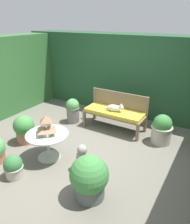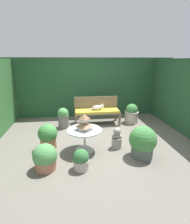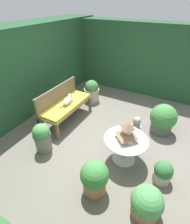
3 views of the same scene
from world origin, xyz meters
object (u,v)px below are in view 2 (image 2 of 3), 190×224
at_px(potted_plant_patio_mid, 132,114).
at_px(potted_plant_table_near, 81,160).
at_px(patio_table, 85,134).
at_px(potted_plant_bench_left, 63,117).
at_px(cat, 98,107).
at_px(potted_plant_path_edge, 143,142).
at_px(garden_bust, 117,139).
at_px(potted_plant_table_far, 45,158).
at_px(potted_plant_hedge_corner, 48,136).
at_px(pagoda_birdhouse, 84,123).
at_px(garden_bench, 97,112).

height_order(potted_plant_patio_mid, potted_plant_table_near, potted_plant_patio_mid).
distance_m(patio_table, potted_plant_bench_left, 1.61).
relative_size(cat, potted_plant_path_edge, 0.67).
bearing_deg(cat, potted_plant_bench_left, 178.69).
distance_m(garden_bust, potted_plant_table_far, 1.69).
bearing_deg(potted_plant_bench_left, potted_plant_hedge_corner, -102.52).
bearing_deg(pagoda_birdhouse, garden_bench, 72.64).
height_order(cat, potted_plant_table_near, cat).
relative_size(potted_plant_patio_mid, potted_plant_table_near, 1.56).
bearing_deg(garden_bench, garden_bust, -82.26).
bearing_deg(cat, potted_plant_table_near, -116.15).
bearing_deg(potted_plant_bench_left, potted_plant_path_edge, -48.21).
distance_m(pagoda_birdhouse, potted_plant_table_far, 1.10).
relative_size(potted_plant_hedge_corner, potted_plant_path_edge, 0.89).
bearing_deg(pagoda_birdhouse, potted_plant_hedge_corner, 167.95).
distance_m(potted_plant_bench_left, potted_plant_table_near, 2.28).
height_order(garden_bench, potted_plant_bench_left, potted_plant_bench_left).
relative_size(pagoda_birdhouse, potted_plant_hedge_corner, 0.59).
bearing_deg(patio_table, cat, 71.48).
relative_size(pagoda_birdhouse, potted_plant_bench_left, 0.57).
relative_size(potted_plant_hedge_corner, potted_plant_bench_left, 0.98).
distance_m(cat, potted_plant_table_far, 2.70).
bearing_deg(cat, garden_bust, -93.34).
height_order(garden_bust, potted_plant_patio_mid, potted_plant_patio_mid).
relative_size(cat, potted_plant_hedge_corner, 0.76).
relative_size(patio_table, potted_plant_hedge_corner, 1.28).
height_order(potted_plant_path_edge, potted_plant_bench_left, potted_plant_path_edge).
bearing_deg(garden_bench, potted_plant_table_far, -119.70).
height_order(pagoda_birdhouse, potted_plant_patio_mid, pagoda_birdhouse).
bearing_deg(potted_plant_table_near, garden_bench, 74.85).
xyz_separation_m(garden_bust, potted_plant_hedge_corner, (-1.60, 0.15, 0.09)).
bearing_deg(patio_table, potted_plant_table_far, -141.92).
xyz_separation_m(garden_bench, potted_plant_table_near, (-0.66, -2.44, -0.21)).
distance_m(cat, potted_plant_path_edge, 2.23).
bearing_deg(potted_plant_table_near, potted_plant_table_far, 171.75).
xyz_separation_m(garden_bust, potted_plant_bench_left, (-1.31, 1.49, 0.11)).
relative_size(garden_bust, potted_plant_hedge_corner, 0.82).
bearing_deg(patio_table, garden_bust, 2.11).
bearing_deg(potted_plant_path_edge, cat, 106.72).
distance_m(garden_bench, potted_plant_table_far, 2.70).
xyz_separation_m(potted_plant_patio_mid, potted_plant_path_edge, (-0.48, -2.11, 0.02)).
relative_size(garden_bench, potted_plant_table_near, 3.50).
distance_m(garden_bench, potted_plant_bench_left, 1.10).
height_order(patio_table, potted_plant_table_near, patio_table).
height_order(potted_plant_hedge_corner, potted_plant_bench_left, potted_plant_bench_left).
distance_m(potted_plant_hedge_corner, potted_plant_path_edge, 2.13).
distance_m(potted_plant_patio_mid, potted_plant_hedge_corner, 2.93).
xyz_separation_m(potted_plant_patio_mid, potted_plant_hedge_corner, (-2.52, -1.49, 0.00)).
bearing_deg(potted_plant_patio_mid, potted_plant_table_far, -137.23).
xyz_separation_m(potted_plant_table_far, potted_plant_bench_left, (0.26, 2.14, 0.09)).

